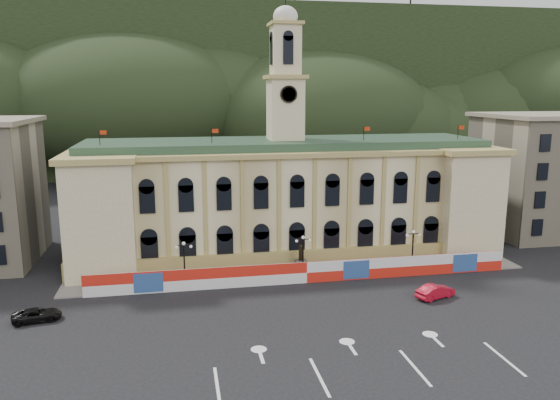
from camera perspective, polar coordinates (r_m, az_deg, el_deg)
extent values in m
plane|color=black|center=(51.28, 6.84, -14.23)|extent=(260.00, 260.00, 0.00)
cube|color=black|center=(174.56, -6.14, 11.32)|extent=(230.00, 70.00, 44.00)
cube|color=#595651|center=(161.88, 7.25, 14.12)|extent=(22.00, 8.00, 14.00)
cube|color=#595651|center=(155.70, -23.75, 11.91)|extent=(16.00, 7.00, 10.00)
cube|color=beige|center=(74.93, 0.53, -0.23)|extent=(55.00, 15.00, 14.00)
cube|color=tan|center=(69.01, 1.80, -6.24)|extent=(56.00, 0.80, 2.40)
cube|color=tan|center=(73.81, 0.54, 5.33)|extent=(56.20, 16.20, 0.60)
cube|color=#2C4A33|center=(73.73, 0.55, 5.87)|extent=(53.00, 13.00, 1.20)
cube|color=beige|center=(73.14, -17.68, -1.06)|extent=(8.00, 17.00, 14.00)
cube|color=beige|center=(81.85, 17.03, 0.26)|extent=(8.00, 17.00, 14.00)
cube|color=beige|center=(73.43, 0.55, 9.45)|extent=(4.40, 4.40, 8.00)
cube|color=tan|center=(73.41, 0.56, 12.73)|extent=(5.20, 5.20, 0.50)
cube|color=beige|center=(73.56, 0.56, 15.30)|extent=(3.60, 3.60, 6.50)
cube|color=tan|center=(73.86, 0.57, 17.93)|extent=(4.20, 4.20, 0.40)
cylinder|color=black|center=(71.14, 0.93, 11.00)|extent=(2.20, 0.20, 2.20)
ellipsoid|color=silver|center=(73.97, 0.57, 18.62)|extent=(3.20, 3.20, 2.72)
cube|color=tan|center=(95.31, 26.43, 2.31)|extent=(20.00, 16.00, 18.00)
cube|color=gray|center=(94.47, 26.93, 7.88)|extent=(21.00, 17.00, 0.60)
cube|color=red|center=(64.19, 2.81, -7.58)|extent=(50.00, 0.25, 2.50)
cube|color=#2A4C8C|center=(62.53, -13.59, -8.42)|extent=(3.20, 0.05, 2.20)
cube|color=#2A4C8C|center=(65.66, 7.98, -7.23)|extent=(3.20, 0.05, 2.20)
cube|color=#2A4C8C|center=(71.26, 18.77, -6.24)|extent=(3.20, 0.05, 2.20)
cube|color=slate|center=(67.10, 2.25, -7.77)|extent=(56.00, 5.50, 0.16)
cube|color=#595651|center=(67.06, 2.21, -7.04)|extent=(1.40, 1.40, 1.80)
cylinder|color=black|center=(66.54, 2.22, -5.65)|extent=(0.60, 0.60, 1.60)
sphere|color=black|center=(66.28, 2.22, -4.91)|extent=(0.44, 0.44, 0.44)
cylinder|color=black|center=(64.81, -9.89, -8.58)|extent=(0.44, 0.44, 0.30)
cylinder|color=black|center=(64.08, -9.96, -6.69)|extent=(0.18, 0.18, 4.80)
cube|color=black|center=(63.41, -10.03, -4.71)|extent=(1.60, 0.08, 0.08)
sphere|color=silver|center=(63.46, -10.75, -4.87)|extent=(0.36, 0.36, 0.36)
sphere|color=silver|center=(63.47, -9.30, -4.81)|extent=(0.36, 0.36, 0.36)
sphere|color=silver|center=(63.35, -10.04, -4.49)|extent=(0.40, 0.40, 0.40)
cylinder|color=black|center=(66.38, 2.40, -7.92)|extent=(0.44, 0.44, 0.30)
cylinder|color=black|center=(65.67, 2.41, -6.07)|extent=(0.18, 0.18, 4.80)
cube|color=black|center=(65.02, 2.43, -4.14)|extent=(1.60, 0.08, 0.08)
sphere|color=silver|center=(64.89, 1.74, -4.30)|extent=(0.36, 0.36, 0.36)
sphere|color=silver|center=(65.24, 3.11, -4.23)|extent=(0.36, 0.36, 0.36)
sphere|color=silver|center=(64.95, 2.43, -3.92)|extent=(0.40, 0.40, 0.40)
cylinder|color=black|center=(70.75, 13.59, -7.01)|extent=(0.44, 0.44, 0.30)
cylinder|color=black|center=(70.08, 13.68, -5.26)|extent=(0.18, 0.18, 4.80)
cube|color=black|center=(69.47, 13.77, -3.44)|extent=(1.60, 0.08, 0.08)
sphere|color=silver|center=(69.18, 13.16, -3.61)|extent=(0.36, 0.36, 0.36)
sphere|color=silver|center=(69.83, 14.36, -3.52)|extent=(0.36, 0.36, 0.36)
sphere|color=silver|center=(69.40, 13.78, -3.25)|extent=(0.40, 0.40, 0.40)
imported|color=#AA0C1E|center=(62.10, 15.92, -9.17)|extent=(4.52, 5.60, 1.51)
imported|color=black|center=(59.21, -24.06, -10.91)|extent=(3.75, 5.32, 1.27)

